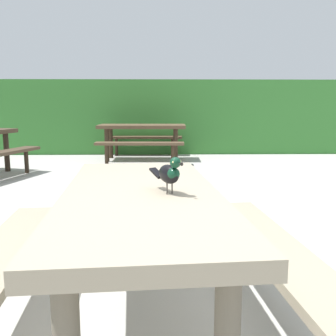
% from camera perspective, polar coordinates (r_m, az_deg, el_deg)
% --- Properties ---
extents(hedge_wall, '(28.00, 2.00, 1.72)m').
position_cam_1_polar(hedge_wall, '(9.94, -0.73, 7.69)').
color(hedge_wall, '#387A33').
rests_on(hedge_wall, ground).
extents(picnic_table_foreground, '(1.80, 1.85, 0.74)m').
position_cam_1_polar(picnic_table_foreground, '(1.96, -3.93, -8.62)').
color(picnic_table_foreground, gray).
rests_on(picnic_table_foreground, ground).
extents(bird_grackle, '(0.16, 0.26, 0.18)m').
position_cam_1_polar(bird_grackle, '(1.82, 0.28, -0.73)').
color(bird_grackle, black).
rests_on(bird_grackle, picnic_table_foreground).
extents(picnic_table_mid_left, '(1.82, 1.73, 0.74)m').
position_cam_1_polar(picnic_table_mid_left, '(8.12, -3.86, 5.13)').
color(picnic_table_mid_left, brown).
rests_on(picnic_table_mid_left, ground).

